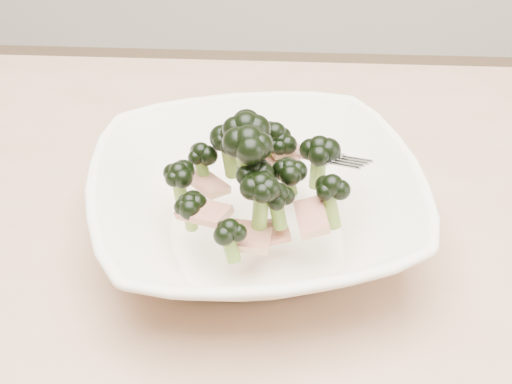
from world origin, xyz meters
TOP-DOWN VIEW (x-y plane):
  - dining_table at (0.00, 0.00)m, footprint 1.20×0.80m
  - broccoli_dish at (0.03, 0.04)m, footprint 0.34×0.34m

SIDE VIEW (x-z plane):
  - dining_table at x=0.00m, z-range 0.28..1.03m
  - broccoli_dish at x=0.03m, z-range 0.72..0.85m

